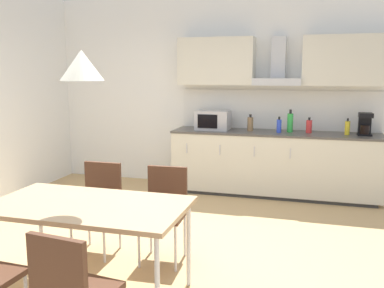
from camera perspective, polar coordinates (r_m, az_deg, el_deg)
name	(u,v)px	position (r m, az deg, el deg)	size (l,w,h in m)	color
ground_plane	(157,253)	(4.36, -4.65, -14.23)	(7.71, 7.98, 0.02)	tan
wall_back	(218,92)	(6.60, 3.50, 6.98)	(6.17, 0.10, 2.89)	white
kitchen_counter	(274,163)	(6.22, 10.84, -2.52)	(2.89, 0.67, 0.91)	#333333
backsplash_tile	(277,110)	(6.42, 11.31, 4.51)	(2.87, 0.02, 0.58)	silver
upper_wall_cabinets	(278,62)	(6.24, 11.40, 10.68)	(2.87, 0.40, 0.68)	beige
microwave	(213,120)	(6.26, 2.80, 3.20)	(0.48, 0.35, 0.28)	#ADADB2
coffee_maker	(365,124)	(6.16, 22.06, 2.49)	(0.18, 0.19, 0.30)	black
bottle_brown	(250,124)	(6.18, 7.78, 2.68)	(0.08, 0.08, 0.24)	brown
bottle_red	(309,126)	(6.14, 15.33, 2.29)	(0.08, 0.08, 0.22)	red
bottle_yellow	(347,128)	(6.11, 20.01, 2.05)	(0.07, 0.07, 0.22)	yellow
bottle_blue	(279,126)	(6.08, 11.53, 2.39)	(0.07, 0.07, 0.22)	blue
bottle_green	(290,123)	(6.15, 12.95, 2.81)	(0.08, 0.08, 0.32)	green
dining_table	(88,209)	(3.41, -13.72, -8.45)	(1.52, 0.85, 0.75)	tan
chair_far_left	(99,198)	(4.30, -12.31, -7.06)	(0.40, 0.40, 0.87)	#4C2D1E
chair_far_right	(165,204)	(4.03, -3.66, -7.98)	(0.42, 0.42, 0.87)	#4C2D1E
chair_near_right	(70,287)	(2.68, -15.96, -17.81)	(0.44, 0.44, 0.87)	#4C2D1E
pendant_lamp	(82,65)	(3.25, -14.49, 10.12)	(0.32, 0.32, 0.22)	silver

